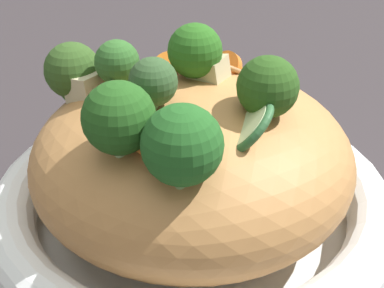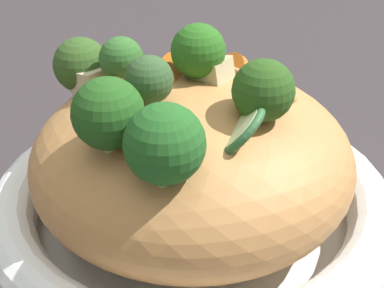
% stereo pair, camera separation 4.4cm
% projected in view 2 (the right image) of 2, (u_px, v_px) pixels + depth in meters
% --- Properties ---
extents(ground_plane, '(3.00, 3.00, 0.00)m').
position_uv_depth(ground_plane, '(192.00, 234.00, 0.49)').
color(ground_plane, '#312B2E').
extents(serving_bowl, '(0.33, 0.33, 0.06)m').
position_uv_depth(serving_bowl, '(192.00, 207.00, 0.47)').
color(serving_bowl, white).
rests_on(serving_bowl, ground_plane).
extents(noodle_heap, '(0.25, 0.25, 0.13)m').
position_uv_depth(noodle_heap, '(192.00, 157.00, 0.44)').
color(noodle_heap, '#B97E46').
rests_on(noodle_heap, serving_bowl).
extents(broccoli_florets, '(0.16, 0.22, 0.08)m').
position_uv_depth(broccoli_florets, '(152.00, 93.00, 0.39)').
color(broccoli_florets, '#A0BC70').
rests_on(broccoli_florets, serving_bowl).
extents(carrot_coins, '(0.14, 0.10, 0.03)m').
position_uv_depth(carrot_coins, '(189.00, 80.00, 0.43)').
color(carrot_coins, orange).
rests_on(carrot_coins, serving_bowl).
extents(zucchini_slices, '(0.08, 0.22, 0.06)m').
position_uv_depth(zucchini_slices, '(144.00, 104.00, 0.43)').
color(zucchini_slices, beige).
rests_on(zucchini_slices, serving_bowl).
extents(chicken_chunks, '(0.10, 0.10, 0.04)m').
position_uv_depth(chicken_chunks, '(144.00, 78.00, 0.44)').
color(chicken_chunks, '#C4B687').
rests_on(chicken_chunks, serving_bowl).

